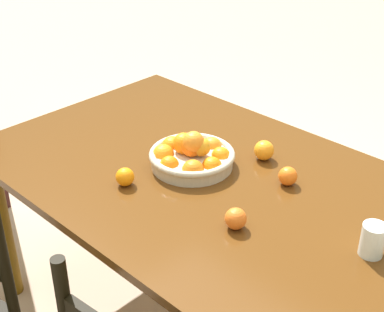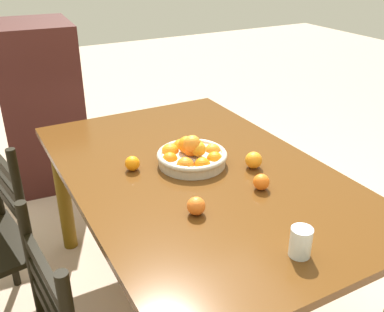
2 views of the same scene
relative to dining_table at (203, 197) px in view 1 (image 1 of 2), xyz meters
name	(u,v)px [view 1 (image 1 of 2)]	position (x,y,z in m)	size (l,w,h in m)	color
dining_table	(203,197)	(0.00, 0.00, 0.00)	(1.62, 1.04, 0.73)	#502D10
fruit_bowl	(191,155)	(0.06, 0.00, 0.15)	(0.31, 0.31, 0.14)	#C1B5A1
orange_loose_0	(236,219)	(-0.28, 0.16, 0.14)	(0.07, 0.07, 0.07)	orange
orange_loose_1	(288,176)	(-0.25, -0.14, 0.13)	(0.06, 0.06, 0.06)	orange
orange_loose_2	(264,150)	(-0.09, -0.22, 0.14)	(0.07, 0.07, 0.07)	orange
orange_loose_3	(125,177)	(0.14, 0.24, 0.13)	(0.06, 0.06, 0.06)	orange
drinking_glass	(373,240)	(-0.64, -0.01, 0.15)	(0.07, 0.07, 0.10)	silver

